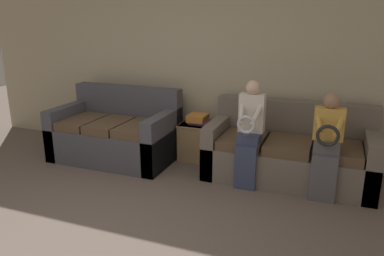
# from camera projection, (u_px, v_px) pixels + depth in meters

# --- Properties ---
(wall_back) EXTENTS (7.00, 0.06, 2.55)m
(wall_back) POSITION_uv_depth(u_px,v_px,m) (196.00, 63.00, 5.15)
(wall_back) COLOR #BCB293
(wall_back) RESTS_ON ground_plane
(couch_main) EXTENTS (1.93, 0.89, 0.90)m
(couch_main) POSITION_uv_depth(u_px,v_px,m) (289.00, 153.00, 4.50)
(couch_main) COLOR #70665B
(couch_main) RESTS_ON ground_plane
(couch_side) EXTENTS (1.61, 0.96, 0.95)m
(couch_side) POSITION_uv_depth(u_px,v_px,m) (117.00, 134.00, 5.15)
(couch_side) COLOR #4C4C56
(couch_side) RESTS_ON ground_plane
(child_left_seated) EXTENTS (0.29, 0.37, 1.21)m
(child_left_seated) POSITION_uv_depth(u_px,v_px,m) (250.00, 130.00, 4.21)
(child_left_seated) COLOR #384260
(child_left_seated) RESTS_ON ground_plane
(child_right_seated) EXTENTS (0.31, 0.37, 1.13)m
(child_right_seated) POSITION_uv_depth(u_px,v_px,m) (327.00, 142.00, 3.93)
(child_right_seated) COLOR #56565B
(child_right_seated) RESTS_ON ground_plane
(side_shelf) EXTENTS (0.48, 0.47, 0.50)m
(side_shelf) POSITION_uv_depth(u_px,v_px,m) (199.00, 140.00, 5.14)
(side_shelf) COLOR #9E7A51
(side_shelf) RESTS_ON ground_plane
(book_stack) EXTENTS (0.27, 0.29, 0.13)m
(book_stack) POSITION_uv_depth(u_px,v_px,m) (198.00, 119.00, 5.05)
(book_stack) COLOR #7A4284
(book_stack) RESTS_ON side_shelf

